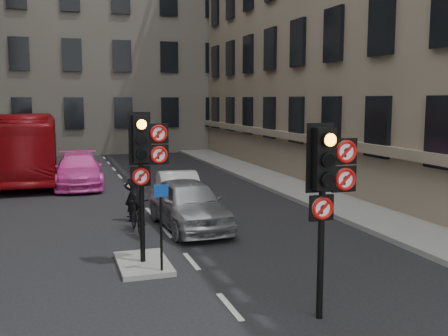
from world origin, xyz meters
TOP-DOWN VIEW (x-y plane):
  - pavement_right at (7.20, 12.00)m, footprint 3.00×50.00m
  - centre_island at (-1.20, 5.00)m, footprint 1.20×2.00m
  - building_far at (0.00, 38.00)m, footprint 30.00×14.00m
  - signal_near at (1.49, 0.99)m, footprint 0.91×0.40m
  - signal_far at (-1.11, 4.99)m, footprint 0.91×0.40m
  - car_silver at (0.77, 8.32)m, footprint 2.03×4.58m
  - car_white at (1.15, 11.34)m, footprint 1.76×4.10m
  - car_pink at (-2.16, 17.43)m, footprint 2.29×5.24m
  - bus_red at (-4.50, 21.02)m, footprint 2.80×11.66m
  - motorcycle at (-0.88, 8.15)m, footprint 0.60×1.93m
  - motorcyclist at (-0.71, 9.76)m, footprint 0.67×0.46m
  - info_sign at (-0.90, 4.18)m, footprint 0.34×0.13m

SIDE VIEW (x-z plane):
  - centre_island at x=-1.20m, z-range 0.00..0.12m
  - pavement_right at x=7.20m, z-range 0.00..0.16m
  - motorcycle at x=-0.88m, z-range 0.00..1.15m
  - car_white at x=1.15m, z-range 0.00..1.32m
  - car_pink at x=-2.16m, z-range 0.00..1.50m
  - car_silver at x=0.77m, z-range 0.00..1.53m
  - motorcyclist at x=-0.71m, z-range 0.00..1.79m
  - info_sign at x=-0.90m, z-range 0.41..2.39m
  - bus_red at x=-4.50m, z-range 0.00..3.24m
  - signal_near at x=1.49m, z-range 0.79..4.37m
  - signal_far at x=-1.11m, z-range 0.91..4.49m
  - building_far at x=0.00m, z-range 0.00..20.00m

